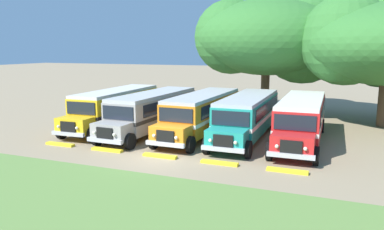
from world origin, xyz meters
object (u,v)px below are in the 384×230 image
parked_bus_slot_3 (247,114)px  parked_bus_slot_4 (301,118)px  parked_bus_slot_1 (153,110)px  parked_bus_slot_2 (202,112)px  broad_shade_tree (272,37)px  parked_bus_slot_0 (116,106)px

parked_bus_slot_3 → parked_bus_slot_4: (3.51, 0.08, 0.00)m
parked_bus_slot_1 → parked_bus_slot_2: (3.58, 0.62, 0.00)m
parked_bus_slot_2 → broad_shade_tree: size_ratio=0.81×
parked_bus_slot_0 → parked_bus_slot_4: size_ratio=1.00×
broad_shade_tree → parked_bus_slot_3: bearing=-87.7°
parked_bus_slot_1 → parked_bus_slot_4: size_ratio=1.00×
parked_bus_slot_3 → parked_bus_slot_4: 3.52m
parked_bus_slot_0 → broad_shade_tree: broad_shade_tree is taller
parked_bus_slot_0 → parked_bus_slot_4: (13.85, 0.20, 0.00)m
parked_bus_slot_3 → broad_shade_tree: bearing=-178.4°
parked_bus_slot_2 → parked_bus_slot_4: size_ratio=1.00×
parked_bus_slot_0 → parked_bus_slot_3: size_ratio=1.00×
parked_bus_slot_1 → parked_bus_slot_4: (10.29, 0.86, 0.00)m
parked_bus_slot_0 → parked_bus_slot_3: (10.34, 0.12, 0.00)m
parked_bus_slot_4 → parked_bus_slot_0: bearing=-90.3°
parked_bus_slot_2 → parked_bus_slot_4: (6.72, 0.24, 0.00)m
parked_bus_slot_0 → parked_bus_slot_3: same height
broad_shade_tree → parked_bus_slot_0: bearing=-133.5°
parked_bus_slot_4 → parked_bus_slot_3: bearing=-89.8°
parked_bus_slot_0 → parked_bus_slot_2: (7.14, -0.04, 0.00)m
broad_shade_tree → parked_bus_slot_4: bearing=-69.1°
parked_bus_slot_1 → parked_bus_slot_3: same height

